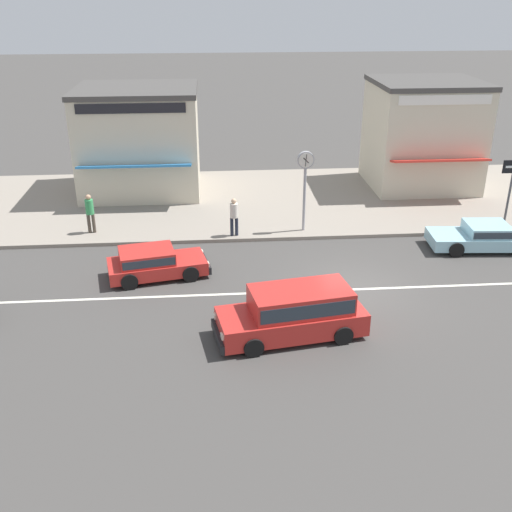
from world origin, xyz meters
TOP-DOWN VIEW (x-y plane):
  - ground_plane at (0.00, 0.00)m, footprint 160.00×160.00m
  - lane_centre_stripe at (0.00, 0.00)m, footprint 50.40×0.14m
  - kerb_strip at (0.00, 9.58)m, footprint 68.00×10.00m
  - sedan_pale_blue_0 at (6.12, 3.14)m, footprint 4.65×2.03m
  - minivan_red_2 at (-2.51, -2.82)m, footprint 4.77×2.40m
  - hatchback_red_5 at (-7.11, 1.60)m, footprint 3.88×2.27m
  - street_clock at (-1.00, 5.36)m, footprint 0.70×0.22m
  - pedestrian_near_clock at (-10.06, 5.80)m, footprint 0.34×0.34m
  - pedestrian_mid_kerb at (-4.00, 4.98)m, footprint 0.34×0.34m
  - shopfront_corner_warung at (-8.40, 11.57)m, footprint 5.90×5.89m
  - shopfront_mid_block at (6.00, 11.27)m, footprint 5.29×5.63m

SIDE VIEW (x-z plane):
  - ground_plane at x=0.00m, z-range 0.00..0.00m
  - lane_centre_stripe at x=0.00m, z-range 0.00..0.01m
  - kerb_strip at x=0.00m, z-range 0.00..0.15m
  - sedan_pale_blue_0 at x=6.12m, z-range 0.00..1.07m
  - hatchback_red_5 at x=-7.11m, z-range 0.03..1.14m
  - minivan_red_2 at x=-2.51m, z-range 0.06..1.63m
  - pedestrian_mid_kerb at x=-4.00m, z-range 0.28..1.93m
  - pedestrian_near_clock at x=-10.06m, z-range 0.29..1.99m
  - shopfront_corner_warung at x=-8.40m, z-range 0.16..5.32m
  - street_clock at x=-1.00m, z-range 1.04..4.50m
  - shopfront_mid_block at x=6.00m, z-range 0.16..5.52m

